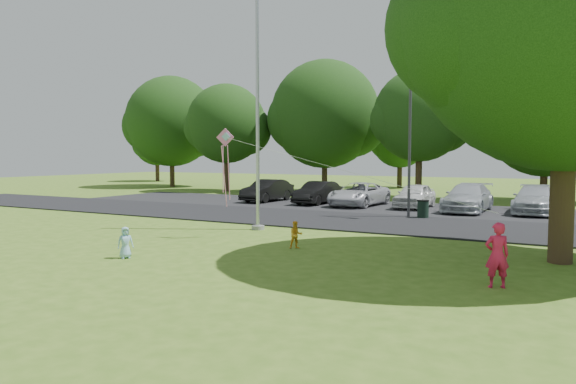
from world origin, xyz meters
The scene contains 14 objects.
ground centered at (0.00, 0.00, 0.00)m, with size 120.00×120.00×0.00m, color #446A1C.
park_road centered at (0.00, 9.00, 0.03)m, with size 60.00×6.00×0.06m, color black.
parking_strip centered at (0.00, 15.50, 0.03)m, with size 42.00×7.00×0.06m, color black.
flagpole centered at (-3.50, 5.00, 4.17)m, with size 0.50×0.50×10.00m.
street_lamp centered at (0.98, 11.55, 4.00)m, with size 1.87×0.40×6.66m.
trash_can centered at (1.40, 11.51, 0.43)m, with size 0.54×0.54×0.86m.
big_tree centered at (6.86, 3.36, 6.56)m, with size 9.31×8.65×11.09m.
tree_row centered at (1.59, 24.23, 5.71)m, with size 64.35×11.94×10.88m.
horizon_trees centered at (4.06, 33.88, 4.30)m, with size 77.46×7.20×7.02m.
parked_cars centered at (0.54, 15.55, 0.74)m, with size 20.14×5.36×1.44m.
woman centered at (5.73, -0.18, 0.72)m, with size 0.53×0.35×1.44m, color #D81C47.
child_yellow centered at (-0.31, 2.01, 0.43)m, with size 0.42×0.32×0.86m, color yellow.
child_blue centered at (-3.86, -1.60, 0.45)m, with size 0.44×0.28×0.89m, color #8EC4DA.
kite centered at (-3.15, 2.62, 3.07)m, with size 9.47×3.17×2.76m.
Camera 1 is at (6.87, -12.07, 2.87)m, focal length 32.00 mm.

